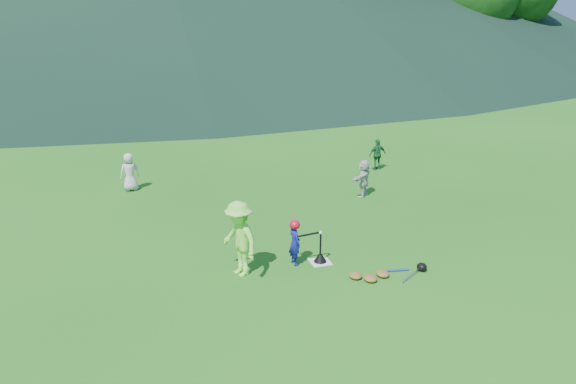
# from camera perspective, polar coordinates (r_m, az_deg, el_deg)

# --- Properties ---
(ground) EXTENTS (120.00, 120.00, 0.00)m
(ground) POSITION_cam_1_polar(r_m,az_deg,el_deg) (13.00, 3.28, -7.13)
(ground) COLOR #215C15
(ground) RESTS_ON ground
(home_plate) EXTENTS (0.45, 0.45, 0.02)m
(home_plate) POSITION_cam_1_polar(r_m,az_deg,el_deg) (12.99, 3.28, -7.09)
(home_plate) COLOR silver
(home_plate) RESTS_ON ground
(baseball) EXTENTS (0.08, 0.08, 0.08)m
(baseball) POSITION_cam_1_polar(r_m,az_deg,el_deg) (12.70, 3.35, -4.13)
(baseball) COLOR white
(baseball) RESTS_ON batting_tee
(batter_child) EXTENTS (0.30, 0.41, 1.04)m
(batter_child) POSITION_cam_1_polar(r_m,az_deg,el_deg) (12.69, 0.68, -5.19)
(batter_child) COLOR navy
(batter_child) RESTS_ON ground
(adult_coach) EXTENTS (0.97, 1.24, 1.69)m
(adult_coach) POSITION_cam_1_polar(r_m,az_deg,el_deg) (12.12, -4.96, -4.76)
(adult_coach) COLOR #86EF46
(adult_coach) RESTS_ON ground
(fielder_a) EXTENTS (0.63, 0.46, 1.21)m
(fielder_a) POSITION_cam_1_polar(r_m,az_deg,el_deg) (18.36, -15.79, 1.97)
(fielder_a) COLOR silver
(fielder_a) RESTS_ON ground
(fielder_c) EXTENTS (0.68, 0.33, 1.12)m
(fielder_c) POSITION_cam_1_polar(r_m,az_deg,el_deg) (20.18, 9.07, 3.78)
(fielder_c) COLOR #1C5E2D
(fielder_c) RESTS_ON ground
(fielder_d) EXTENTS (1.04, 0.96, 1.16)m
(fielder_d) POSITION_cam_1_polar(r_m,az_deg,el_deg) (17.29, 7.68, 1.42)
(fielder_d) COLOR #BBBBBB
(fielder_d) RESTS_ON ground
(batting_tee) EXTENTS (0.30, 0.30, 0.68)m
(batting_tee) POSITION_cam_1_polar(r_m,az_deg,el_deg) (12.94, 3.29, -6.62)
(batting_tee) COLOR black
(batting_tee) RESTS_ON home_plate
(batter_gear) EXTENTS (0.73, 0.26, 0.40)m
(batter_gear) POSITION_cam_1_polar(r_m,az_deg,el_deg) (12.53, 0.80, -3.43)
(batter_gear) COLOR red
(batter_gear) RESTS_ON ground
(equipment_pile) EXTENTS (1.80, 0.71, 0.19)m
(equipment_pile) POSITION_cam_1_polar(r_m,az_deg,el_deg) (12.48, 9.61, -8.19)
(equipment_pile) COLOR olive
(equipment_pile) RESTS_ON ground
(outfield_fence) EXTENTS (70.07, 0.08, 1.33)m
(outfield_fence) POSITION_cam_1_polar(r_m,az_deg,el_deg) (39.48, -11.22, 11.06)
(outfield_fence) COLOR gray
(outfield_fence) RESTS_ON ground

